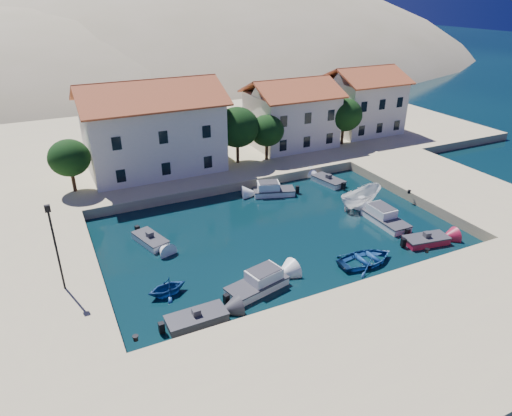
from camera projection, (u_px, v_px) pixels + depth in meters
The scene contains 22 objects.
ground at pixel (346, 296), 31.69m from camera, with size 400.00×400.00×0.00m, color black.
quay_south at pixel (408, 346), 26.61m from camera, with size 52.00×12.00×1.00m, color #CABA8A.
quay_east at pixel (451, 188), 47.61m from camera, with size 11.00×20.00×1.00m, color #CABA8A.
quay_west at pixel (41, 284), 32.13m from camera, with size 8.00×20.00×1.00m, color #CABA8A.
quay_north at pixel (195, 139), 63.05m from camera, with size 80.00×36.00×1.00m, color #CABA8A.
hills at pixel (168, 132), 150.15m from camera, with size 254.00×176.00×99.00m.
building_left at pixel (152, 125), 49.45m from camera, with size 14.70×9.45×9.70m.
building_mid at pixel (291, 112), 57.62m from camera, with size 10.50×8.40×8.30m.
building_right at pixel (363, 99), 63.03m from camera, with size 9.45×8.40×8.80m.
trees at pixel (250, 129), 51.99m from camera, with size 37.30×5.30×6.45m.
lamppost at pixel (54, 240), 29.25m from camera, with size 0.35×0.25×6.22m.
bollards at pixel (347, 247), 35.42m from camera, with size 29.36×9.56×0.30m.
motorboat_grey_sw at pixel (197, 319), 29.10m from camera, with size 3.92×1.78×1.25m.
cabin_cruiser_south at pixel (257, 284), 32.19m from camera, with size 4.87×2.93×1.60m.
rowboat_south at pixel (365, 263), 35.57m from camera, with size 3.37×4.72×0.98m, color navy.
motorboat_red_se at pixel (426, 240), 38.14m from camera, with size 3.96×2.25×1.25m.
cabin_cruiser_east at pixel (386, 219), 41.32m from camera, with size 2.03×4.90×1.60m.
boat_east at pixel (360, 206), 44.87m from camera, with size 1.93×5.13×1.98m, color white.
motorboat_white_ne at pixel (328, 181), 49.87m from camera, with size 2.48×4.04×1.25m.
rowboat_west at pixel (168, 294), 31.93m from camera, with size 2.37×2.75×1.45m, color navy.
motorboat_white_west at pixel (150, 240), 38.18m from camera, with size 2.57×3.91×1.25m.
cabin_cruiser_north at pixel (274, 190), 47.10m from camera, with size 4.59×3.03×1.60m.
Camera 1 is at (-16.91, -20.54, 19.34)m, focal length 32.00 mm.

